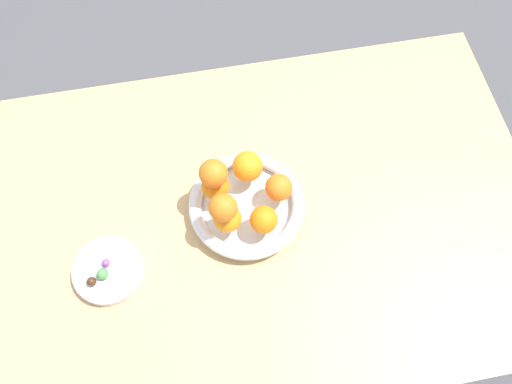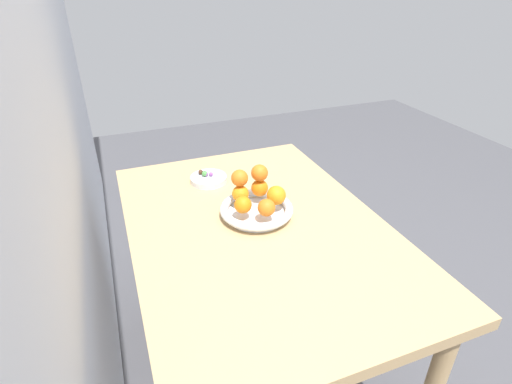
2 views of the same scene
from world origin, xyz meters
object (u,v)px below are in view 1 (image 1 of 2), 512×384
(candy_dish, at_px, (109,271))
(candy_ball_3, at_px, (92,282))
(candy_ball_2, at_px, (103,272))
(orange_3, at_px, (228,218))
(fruit_bowl, at_px, (247,205))
(orange_5, at_px, (223,208))
(orange_0, at_px, (279,188))
(orange_4, at_px, (264,220))
(candy_ball_0, at_px, (102,274))
(orange_2, at_px, (215,186))
(dining_table, at_px, (270,228))
(orange_1, at_px, (248,166))
(candy_ball_1, at_px, (106,263))
(orange_6, at_px, (213,173))

(candy_dish, xyz_separation_m, candy_ball_3, (0.03, 0.02, 0.02))
(candy_ball_2, bearing_deg, orange_3, -168.35)
(fruit_bowl, height_order, orange_5, orange_5)
(orange_0, xyz_separation_m, candy_ball_2, (0.35, 0.10, -0.04))
(orange_3, bearing_deg, orange_4, 167.27)
(fruit_bowl, relative_size, orange_4, 4.31)
(orange_4, height_order, candy_ball_0, orange_4)
(candy_ball_0, bearing_deg, candy_dish, -117.12)
(orange_0, height_order, orange_2, orange_2)
(orange_0, bearing_deg, dining_table, 53.21)
(orange_2, xyz_separation_m, orange_5, (-0.01, 0.07, 0.05))
(orange_3, height_order, orange_5, orange_5)
(candy_dish, xyz_separation_m, orange_0, (-0.35, -0.09, 0.06))
(dining_table, xyz_separation_m, orange_4, (0.02, 0.04, 0.16))
(fruit_bowl, relative_size, candy_ball_2, 12.83)
(orange_2, distance_m, candy_ball_3, 0.29)
(candy_dish, xyz_separation_m, orange_5, (-0.23, -0.04, 0.11))
(candy_ball_2, bearing_deg, candy_ball_0, 73.49)
(orange_0, xyz_separation_m, orange_1, (0.05, -0.05, 0.00))
(orange_2, relative_size, candy_ball_2, 3.06)
(orange_3, relative_size, candy_ball_3, 3.02)
(orange_0, bearing_deg, candy_ball_3, 16.22)
(orange_0, height_order, orange_4, same)
(orange_0, bearing_deg, candy_ball_1, 12.53)
(orange_6, height_order, candy_ball_2, orange_6)
(orange_4, bearing_deg, candy_dish, 5.03)
(candy_dish, height_order, orange_6, orange_6)
(orange_3, xyz_separation_m, candy_ball_1, (0.24, 0.03, -0.04))
(orange_5, relative_size, candy_ball_1, 3.59)
(dining_table, height_order, candy_ball_1, candy_ball_1)
(candy_ball_3, bearing_deg, orange_3, -166.55)
(dining_table, bearing_deg, candy_ball_3, 13.64)
(orange_6, xyz_separation_m, candy_ball_2, (0.23, 0.12, -0.09))
(orange_1, distance_m, orange_6, 0.09)
(orange_6, relative_size, candy_ball_3, 3.06)
(orange_0, height_order, candy_ball_3, orange_0)
(orange_4, bearing_deg, candy_ball_3, 8.33)
(orange_2, relative_size, orange_6, 1.01)
(dining_table, height_order, orange_4, orange_4)
(candy_ball_0, height_order, candy_ball_3, candy_ball_0)
(orange_1, height_order, orange_4, orange_1)
(dining_table, height_order, candy_ball_2, candy_ball_2)
(orange_2, xyz_separation_m, orange_6, (-0.00, 0.00, 0.05))
(dining_table, relative_size, candy_ball_3, 61.76)
(orange_1, height_order, orange_2, orange_1)
(candy_ball_2, bearing_deg, orange_5, -168.04)
(dining_table, height_order, orange_1, orange_1)
(orange_3, xyz_separation_m, candy_ball_3, (0.27, 0.06, -0.04))
(fruit_bowl, relative_size, candy_ball_0, 10.92)
(candy_dish, relative_size, orange_6, 2.44)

